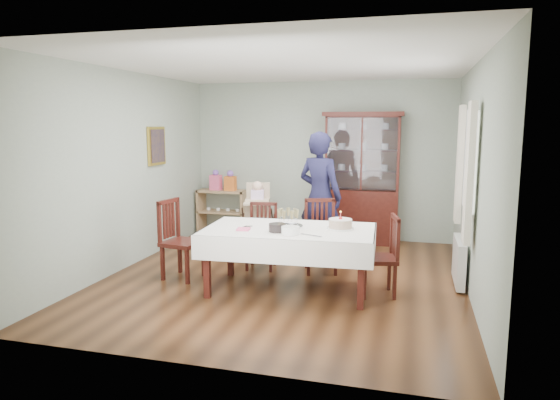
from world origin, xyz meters
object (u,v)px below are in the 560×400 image
(dining_table, at_px, (289,259))
(gift_bag_pink, at_px, (216,181))
(champagne_tray, at_px, (288,222))
(woman, at_px, (320,197))
(chair_far_right, at_px, (321,250))
(china_cabinet, at_px, (362,176))
(gift_bag_orange, at_px, (230,182))
(sideboard, at_px, (223,212))
(chair_far_left, at_px, (262,249))
(chair_end_right, at_px, (379,272))
(birthday_cake, at_px, (340,224))
(chair_end_left, at_px, (182,255))
(high_chair, at_px, (258,225))

(dining_table, bearing_deg, gift_bag_pink, 126.89)
(champagne_tray, bearing_deg, dining_table, -67.71)
(woman, bearing_deg, chair_far_right, 123.97)
(china_cabinet, height_order, gift_bag_orange, china_cabinet)
(china_cabinet, height_order, champagne_tray, china_cabinet)
(chair_far_right, bearing_deg, woman, 85.57)
(champagne_tray, bearing_deg, sideboard, 125.44)
(chair_far_left, bearing_deg, woman, 37.03)
(chair_end_right, bearing_deg, champagne_tray, -101.03)
(birthday_cake, bearing_deg, champagne_tray, -176.13)
(woman, bearing_deg, birthday_cake, 132.21)
(dining_table, height_order, china_cabinet, china_cabinet)
(woman, xyz_separation_m, champagne_tray, (-0.13, -1.37, -0.11))
(chair_far_left, relative_size, gift_bag_orange, 2.47)
(sideboard, height_order, chair_far_left, chair_far_left)
(dining_table, xyz_separation_m, chair_far_left, (-0.60, 0.83, -0.12))
(sideboard, distance_m, chair_far_right, 2.85)
(sideboard, height_order, chair_end_left, chair_end_left)
(gift_bag_orange, bearing_deg, sideboard, 172.96)
(sideboard, height_order, gift_bag_pink, gift_bag_pink)
(woman, height_order, gift_bag_pink, woman)
(woman, distance_m, champagne_tray, 1.38)
(dining_table, xyz_separation_m, chair_end_left, (-1.46, 0.12, -0.08))
(champagne_tray, bearing_deg, chair_far_left, 127.38)
(dining_table, height_order, chair_end_left, chair_end_left)
(chair_end_left, height_order, woman, woman)
(champagne_tray, distance_m, gift_bag_pink, 3.32)
(dining_table, distance_m, gift_bag_orange, 3.30)
(chair_end_left, bearing_deg, high_chair, -10.76)
(chair_far_left, xyz_separation_m, chair_end_right, (1.65, -0.70, 0.01))
(chair_end_left, bearing_deg, champagne_tray, -82.41)
(dining_table, distance_m, high_chair, 1.89)
(chair_far_right, bearing_deg, gift_bag_orange, 120.56)
(gift_bag_orange, bearing_deg, champagne_tray, -56.74)
(birthday_cake, distance_m, gift_bag_pink, 3.70)
(china_cabinet, relative_size, chair_end_left, 2.14)
(chair_end_left, bearing_deg, gift_bag_orange, 15.55)
(chair_end_right, relative_size, high_chair, 0.84)
(sideboard, distance_m, high_chair, 1.50)
(sideboard, distance_m, birthday_cake, 3.65)
(high_chair, bearing_deg, champagne_tray, -74.10)
(china_cabinet, height_order, chair_far_right, china_cabinet)
(china_cabinet, distance_m, woman, 1.36)
(woman, height_order, high_chair, woman)
(chair_far_left, bearing_deg, gift_bag_orange, 116.14)
(chair_far_left, height_order, woman, woman)
(chair_far_right, distance_m, champagne_tray, 0.99)
(gift_bag_pink, relative_size, gift_bag_orange, 1.02)
(chair_far_right, relative_size, high_chair, 0.87)
(sideboard, bearing_deg, chair_far_left, -55.33)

